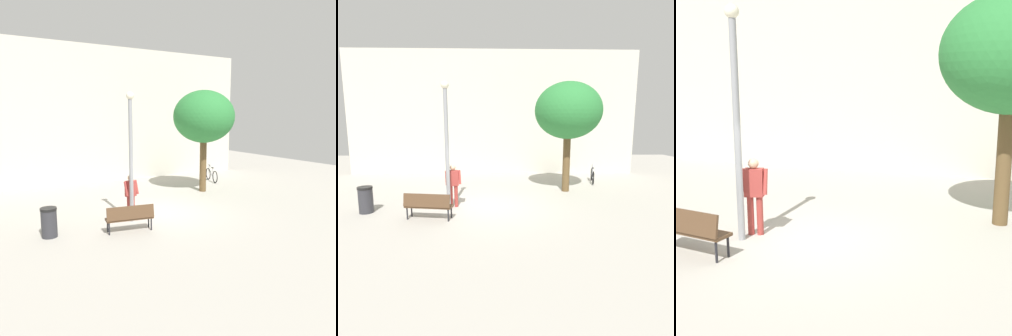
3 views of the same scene
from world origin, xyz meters
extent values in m
plane|color=#A8A399|center=(0.00, 0.00, 0.00)|extent=(36.00, 36.00, 0.00)
cube|color=beige|center=(0.00, 8.17, 3.89)|extent=(18.37, 2.00, 7.78)
cylinder|color=gray|center=(-1.50, -0.40, 2.22)|extent=(0.14, 0.14, 4.45)
sphere|color=#F2EACC|center=(-1.50, -0.40, 4.57)|extent=(0.28, 0.28, 0.28)
cylinder|color=#9E3833|center=(-1.28, 0.01, 0.42)|extent=(0.14, 0.14, 0.85)
cylinder|color=#9E3833|center=(-1.48, -0.05, 0.42)|extent=(0.14, 0.14, 0.85)
cube|color=#9E3833|center=(-1.38, -0.02, 1.15)|extent=(0.44, 0.32, 0.60)
sphere|color=tan|center=(-1.38, -0.02, 1.56)|extent=(0.22, 0.22, 0.22)
cylinder|color=#9E3833|center=(-1.12, 0.00, 1.18)|extent=(0.15, 0.24, 0.55)
cylinder|color=#9E3833|center=(-1.61, -0.14, 1.18)|extent=(0.15, 0.24, 0.55)
cube|color=#513823|center=(-1.99, -1.36, 0.45)|extent=(1.65, 0.67, 0.06)
cube|color=#513823|center=(-2.02, -1.55, 0.70)|extent=(1.60, 0.36, 0.44)
cylinder|color=black|center=(-2.68, -1.10, 0.21)|extent=(0.05, 0.05, 0.42)
cylinder|color=black|center=(-1.25, -1.31, 0.21)|extent=(0.05, 0.05, 0.42)
cylinder|color=black|center=(-2.72, -1.41, 0.21)|extent=(0.05, 0.05, 0.42)
cylinder|color=black|center=(-1.30, -1.63, 0.21)|extent=(0.05, 0.05, 0.42)
cylinder|color=brown|center=(3.62, 2.39, 1.38)|extent=(0.34, 0.34, 2.75)
ellipsoid|color=#2B7837|center=(3.62, 2.39, 3.83)|extent=(3.09, 3.09, 2.62)
torus|color=black|center=(5.75, 4.86, 0.36)|extent=(0.23, 0.70, 0.71)
torus|color=black|center=(5.47, 3.80, 0.36)|extent=(0.23, 0.70, 0.71)
cylinder|color=#ADADB7|center=(5.66, 4.51, 0.64)|extent=(0.16, 0.49, 0.64)
cylinder|color=#ADADB7|center=(5.64, 4.46, 0.88)|extent=(0.18, 0.57, 0.18)
cylinder|color=#ADADB7|center=(5.58, 4.23, 0.57)|extent=(0.07, 0.14, 0.48)
cylinder|color=#ADADB7|center=(5.53, 4.04, 0.33)|extent=(0.16, 0.49, 0.04)
cylinder|color=#ADADB7|center=(5.73, 4.80, 0.64)|extent=(0.08, 0.17, 0.63)
cube|color=black|center=(5.57, 4.19, 0.83)|extent=(0.13, 0.21, 0.04)
cylinder|color=#ADADB7|center=(5.72, 4.74, 0.95)|extent=(0.14, 0.43, 0.03)
cylinder|color=#2D2D33|center=(-4.46, -0.63, 0.44)|extent=(0.50, 0.50, 0.89)
cylinder|color=black|center=(-4.46, -0.63, 0.93)|extent=(0.52, 0.52, 0.08)
camera|label=1|loc=(-6.02, -11.38, 3.87)|focal=35.23mm
camera|label=2|loc=(0.38, -10.24, 3.19)|focal=28.75mm
camera|label=3|loc=(3.43, -8.47, 3.38)|focal=49.58mm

